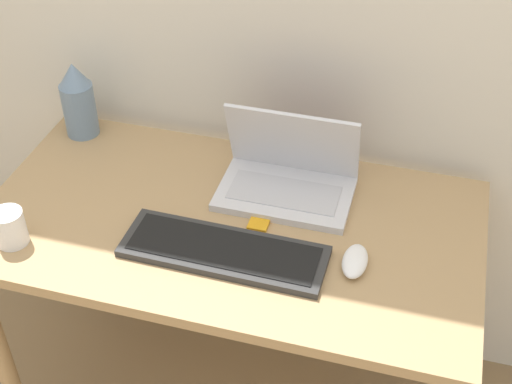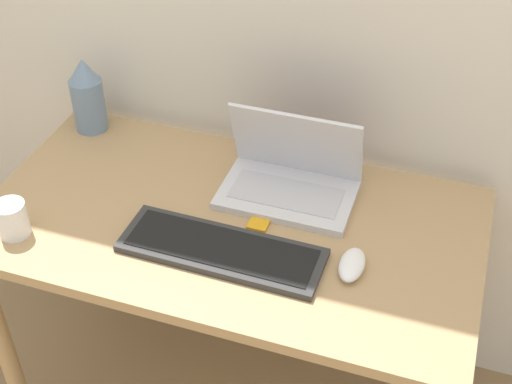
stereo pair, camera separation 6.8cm
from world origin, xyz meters
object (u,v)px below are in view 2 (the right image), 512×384
object	(u,v)px
keyboard	(222,250)
laptop	(291,176)
vase	(87,95)
mp3_player	(259,223)
mug	(12,219)
mouse	(352,265)

from	to	relation	value
keyboard	laptop	bearing A→B (deg)	72.49
vase	mp3_player	distance (m)	0.65
laptop	keyboard	world-z (taller)	laptop
laptop	mug	distance (m)	0.68
mp3_player	mug	world-z (taller)	mug
mouse	mug	size ratio (longest dim) A/B	1.25
mouse	keyboard	bearing A→B (deg)	-172.00
mouse	mug	bearing A→B (deg)	-170.28
laptop	vase	size ratio (longest dim) A/B	1.52
keyboard	mouse	world-z (taller)	mouse
laptop	mp3_player	bearing A→B (deg)	-103.19
vase	mp3_player	world-z (taller)	vase
mug	laptop	bearing A→B (deg)	32.19
keyboard	mp3_player	bearing A→B (deg)	67.49
mp3_player	mug	bearing A→B (deg)	-158.36
mouse	laptop	bearing A→B (deg)	132.98
keyboard	vase	world-z (taller)	vase
laptop	mouse	bearing A→B (deg)	-47.02
vase	laptop	bearing A→B (deg)	-9.23
vase	mug	bearing A→B (deg)	-83.98
laptop	mug	size ratio (longest dim) A/B	3.78
keyboard	mug	size ratio (longest dim) A/B	5.38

